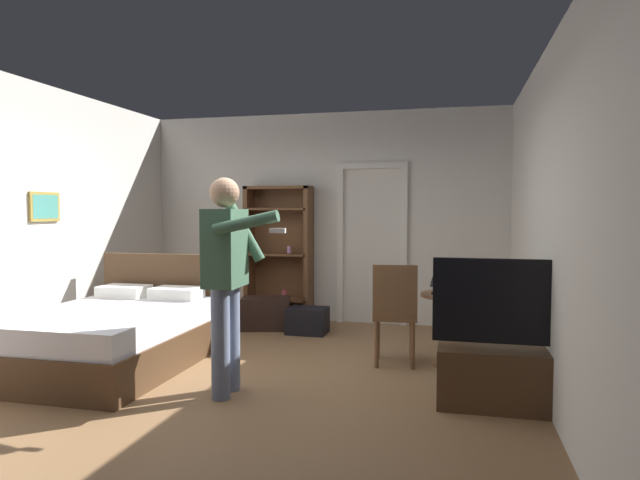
{
  "coord_description": "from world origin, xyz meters",
  "views": [
    {
      "loc": [
        1.71,
        -4.59,
        1.51
      ],
      "look_at": [
        0.57,
        0.12,
        1.24
      ],
      "focal_mm": 31.05,
      "sensor_mm": 36.0,
      "label": 1
    }
  ],
  "objects_px": {
    "laptop": "(449,289)",
    "person_blue_shirt": "(227,270)",
    "suitcase_small": "(308,321)",
    "bottle_on_table": "(468,283)",
    "tv_flatscreen": "(506,365)",
    "wooden_chair": "(395,310)",
    "side_table": "(452,317)",
    "bookshelf": "(279,249)",
    "bed": "(116,335)",
    "suitcase_dark": "(266,313)"
  },
  "relations": [
    {
      "from": "suitcase_dark",
      "to": "laptop",
      "type": "bearing_deg",
      "value": -42.06
    },
    {
      "from": "suitcase_small",
      "to": "side_table",
      "type": "bearing_deg",
      "value": -29.56
    },
    {
      "from": "bookshelf",
      "to": "laptop",
      "type": "relative_size",
      "value": 5.19
    },
    {
      "from": "bottle_on_table",
      "to": "bed",
      "type": "bearing_deg",
      "value": -167.6
    },
    {
      "from": "bookshelf",
      "to": "bottle_on_table",
      "type": "relative_size",
      "value": 6.51
    },
    {
      "from": "tv_flatscreen",
      "to": "suitcase_dark",
      "type": "relative_size",
      "value": 1.89
    },
    {
      "from": "side_table",
      "to": "bottle_on_table",
      "type": "distance_m",
      "value": 0.38
    },
    {
      "from": "tv_flatscreen",
      "to": "suitcase_dark",
      "type": "height_order",
      "value": "tv_flatscreen"
    },
    {
      "from": "tv_flatscreen",
      "to": "wooden_chair",
      "type": "distance_m",
      "value": 1.36
    },
    {
      "from": "tv_flatscreen",
      "to": "suitcase_small",
      "type": "height_order",
      "value": "tv_flatscreen"
    },
    {
      "from": "bed",
      "to": "suitcase_small",
      "type": "distance_m",
      "value": 2.31
    },
    {
      "from": "wooden_chair",
      "to": "side_table",
      "type": "bearing_deg",
      "value": 16.11
    },
    {
      "from": "person_blue_shirt",
      "to": "side_table",
      "type": "bearing_deg",
      "value": 36.27
    },
    {
      "from": "laptop",
      "to": "wooden_chair",
      "type": "relative_size",
      "value": 0.36
    },
    {
      "from": "laptop",
      "to": "bed",
      "type": "bearing_deg",
      "value": -166.29
    },
    {
      "from": "person_blue_shirt",
      "to": "wooden_chair",
      "type": "bearing_deg",
      "value": 42.83
    },
    {
      "from": "tv_flatscreen",
      "to": "laptop",
      "type": "distance_m",
      "value": 1.23
    },
    {
      "from": "person_blue_shirt",
      "to": "suitcase_small",
      "type": "relative_size",
      "value": 3.73
    },
    {
      "from": "laptop",
      "to": "person_blue_shirt",
      "type": "relative_size",
      "value": 0.2
    },
    {
      "from": "bottle_on_table",
      "to": "wooden_chair",
      "type": "xyz_separation_m",
      "value": [
        -0.68,
        -0.08,
        -0.27
      ]
    },
    {
      "from": "suitcase_small",
      "to": "bottle_on_table",
      "type": "bearing_deg",
      "value": -29.51
    },
    {
      "from": "tv_flatscreen",
      "to": "wooden_chair",
      "type": "relative_size",
      "value": 1.16
    },
    {
      "from": "bed",
      "to": "suitcase_dark",
      "type": "height_order",
      "value": "bed"
    },
    {
      "from": "tv_flatscreen",
      "to": "side_table",
      "type": "relative_size",
      "value": 1.63
    },
    {
      "from": "side_table",
      "to": "tv_flatscreen",
      "type": "bearing_deg",
      "value": -70.14
    },
    {
      "from": "bookshelf",
      "to": "tv_flatscreen",
      "type": "distance_m",
      "value": 3.91
    },
    {
      "from": "wooden_chair",
      "to": "person_blue_shirt",
      "type": "distance_m",
      "value": 1.76
    },
    {
      "from": "bottle_on_table",
      "to": "suitcase_small",
      "type": "xyz_separation_m",
      "value": [
        -1.86,
        1.09,
        -0.66
      ]
    },
    {
      "from": "bookshelf",
      "to": "wooden_chair",
      "type": "height_order",
      "value": "bookshelf"
    },
    {
      "from": "wooden_chair",
      "to": "bottle_on_table",
      "type": "bearing_deg",
      "value": 6.36
    },
    {
      "from": "bookshelf",
      "to": "side_table",
      "type": "bearing_deg",
      "value": -35.91
    },
    {
      "from": "tv_flatscreen",
      "to": "wooden_chair",
      "type": "xyz_separation_m",
      "value": [
        -0.94,
        0.96,
        0.21
      ]
    },
    {
      "from": "tv_flatscreen",
      "to": "person_blue_shirt",
      "type": "distance_m",
      "value": 2.3
    },
    {
      "from": "laptop",
      "to": "bottle_on_table",
      "type": "relative_size",
      "value": 1.25
    },
    {
      "from": "bed",
      "to": "tv_flatscreen",
      "type": "height_order",
      "value": "tv_flatscreen"
    },
    {
      "from": "side_table",
      "to": "bed",
      "type": "bearing_deg",
      "value": -165.69
    },
    {
      "from": "tv_flatscreen",
      "to": "laptop",
      "type": "xyz_separation_m",
      "value": [
        -0.44,
        1.07,
        0.42
      ]
    },
    {
      "from": "person_blue_shirt",
      "to": "bookshelf",
      "type": "bearing_deg",
      "value": 99.62
    },
    {
      "from": "bookshelf",
      "to": "suitcase_dark",
      "type": "xyz_separation_m",
      "value": [
        -0.02,
        -0.53,
        -0.78
      ]
    },
    {
      "from": "wooden_chair",
      "to": "suitcase_small",
      "type": "relative_size",
      "value": 2.09
    },
    {
      "from": "bookshelf",
      "to": "suitcase_small",
      "type": "relative_size",
      "value": 3.86
    },
    {
      "from": "tv_flatscreen",
      "to": "suitcase_small",
      "type": "bearing_deg",
      "value": 134.95
    },
    {
      "from": "bed",
      "to": "suitcase_dark",
      "type": "xyz_separation_m",
      "value": [
        0.85,
        1.93,
        -0.1
      ]
    },
    {
      "from": "side_table",
      "to": "laptop",
      "type": "height_order",
      "value": "laptop"
    },
    {
      "from": "tv_flatscreen",
      "to": "bottle_on_table",
      "type": "xyz_separation_m",
      "value": [
        -0.26,
        1.04,
        0.49
      ]
    },
    {
      "from": "laptop",
      "to": "suitcase_small",
      "type": "distance_m",
      "value": 2.07
    },
    {
      "from": "tv_flatscreen",
      "to": "suitcase_dark",
      "type": "xyz_separation_m",
      "value": [
        -2.7,
        2.24,
        -0.13
      ]
    },
    {
      "from": "side_table",
      "to": "suitcase_dark",
      "type": "xyz_separation_m",
      "value": [
        -2.3,
        1.12,
        -0.27
      ]
    },
    {
      "from": "wooden_chair",
      "to": "person_blue_shirt",
      "type": "xyz_separation_m",
      "value": [
        -1.24,
        -1.15,
        0.48
      ]
    },
    {
      "from": "bookshelf",
      "to": "wooden_chair",
      "type": "relative_size",
      "value": 1.84
    }
  ]
}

